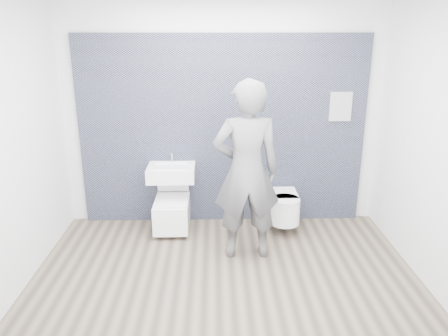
{
  "coord_description": "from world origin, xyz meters",
  "views": [
    {
      "loc": [
        -0.1,
        -3.92,
        2.47
      ],
      "look_at": [
        0.0,
        0.6,
        1.0
      ],
      "focal_mm": 35.0,
      "sensor_mm": 36.0,
      "label": 1
    }
  ],
  "objects_px": {
    "washbasin": "(171,172)",
    "toilet_square": "(172,211)",
    "toilet_rounded": "(284,207)",
    "visitor": "(246,172)"
  },
  "relations": [
    {
      "from": "washbasin",
      "to": "toilet_square",
      "type": "xyz_separation_m",
      "value": [
        -0.0,
        -0.08,
        -0.49
      ]
    },
    {
      "from": "toilet_rounded",
      "to": "visitor",
      "type": "distance_m",
      "value": 1.07
    },
    {
      "from": "toilet_rounded",
      "to": "washbasin",
      "type": "bearing_deg",
      "value": 176.18
    },
    {
      "from": "toilet_rounded",
      "to": "visitor",
      "type": "bearing_deg",
      "value": -129.77
    },
    {
      "from": "toilet_square",
      "to": "visitor",
      "type": "distance_m",
      "value": 1.31
    },
    {
      "from": "toilet_square",
      "to": "visitor",
      "type": "relative_size",
      "value": 0.41
    },
    {
      "from": "toilet_square",
      "to": "visitor",
      "type": "bearing_deg",
      "value": -36.01
    },
    {
      "from": "washbasin",
      "to": "visitor",
      "type": "distance_m",
      "value": 1.16
    },
    {
      "from": "washbasin",
      "to": "toilet_rounded",
      "type": "bearing_deg",
      "value": -3.82
    },
    {
      "from": "visitor",
      "to": "washbasin",
      "type": "bearing_deg",
      "value": -42.31
    }
  ]
}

